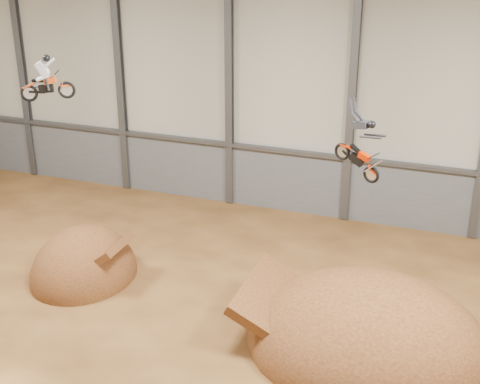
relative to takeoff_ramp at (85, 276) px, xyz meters
name	(u,v)px	position (x,y,z in m)	size (l,w,h in m)	color
floor	(174,365)	(6.68, -4.60, 0.00)	(40.00, 40.00, 0.00)	#4F2F15
back_wall	(290,88)	(6.68, 10.40, 7.00)	(40.00, 0.10, 14.00)	#AEAA9A
lower_band_back	(287,181)	(6.68, 10.30, 1.75)	(39.80, 0.18, 3.50)	#5A5D62
steel_rail	(287,151)	(6.68, 10.15, 3.55)	(39.80, 0.35, 0.20)	#47494F
steel_column_0	(22,66)	(-9.99, 10.20, 7.00)	(0.40, 0.36, 13.90)	#47494F
steel_column_1	(120,74)	(-3.32, 10.20, 7.00)	(0.40, 0.36, 13.90)	#47494F
steel_column_2	(229,83)	(3.34, 10.20, 7.00)	(0.40, 0.36, 13.90)	#47494F
steel_column_3	(352,94)	(10.01, 10.20, 7.00)	(0.40, 0.36, 13.90)	#47494F
takeoff_ramp	(85,276)	(0.00, 0.00, 0.00)	(4.65, 5.37, 4.65)	#442311
landing_ramp	(366,347)	(13.19, -1.04, 0.00)	(9.35, 8.27, 5.39)	#442311
fmx_rider_a	(47,76)	(0.31, -1.57, 9.71)	(2.11, 0.80, 1.91)	#D54B15
fmx_rider_b	(355,139)	(12.17, -0.83, 8.24)	(2.61, 0.75, 2.24)	#B61F00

